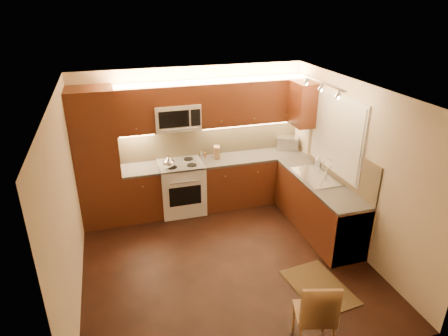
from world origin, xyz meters
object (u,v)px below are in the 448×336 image
object	(u,v)px
microwave	(177,116)
soap_bottle	(318,161)
stove	(182,187)
toaster_oven	(287,143)
kettle	(168,162)
sink	(317,173)
knife_block	(217,152)
dining_chair	(314,312)

from	to	relation	value
microwave	soap_bottle	bearing A→B (deg)	-21.00
stove	toaster_oven	xyz separation A→B (m)	(2.08, 0.17, 0.56)
kettle	soap_bottle	world-z (taller)	kettle
toaster_oven	stove	bearing A→B (deg)	-153.89
sink	toaster_oven	distance (m)	1.30
toaster_oven	knife_block	bearing A→B (deg)	-155.60
stove	toaster_oven	distance (m)	2.17
kettle	stove	bearing A→B (deg)	38.63
stove	soap_bottle	xyz separation A→B (m)	(2.24, -0.73, 0.53)
microwave	dining_chair	world-z (taller)	microwave
knife_block	soap_bottle	size ratio (longest dim) A/B	1.29
sink	knife_block	size ratio (longest dim) A/B	3.89
soap_bottle	knife_block	bearing A→B (deg)	174.16
soap_bottle	dining_chair	bearing A→B (deg)	-96.54
toaster_oven	knife_block	xyz separation A→B (m)	(-1.40, -0.08, -0.01)
toaster_oven	knife_block	world-z (taller)	toaster_oven
knife_block	dining_chair	size ratio (longest dim) A/B	0.24
microwave	kettle	world-z (taller)	microwave
kettle	knife_block	size ratio (longest dim) A/B	0.99
stove	microwave	world-z (taller)	microwave
stove	kettle	bearing A→B (deg)	-148.38
sink	kettle	xyz separation A→B (m)	(-2.22, 0.99, 0.05)
microwave	stove	bearing A→B (deg)	-90.00
kettle	toaster_oven	distance (m)	2.33
stove	kettle	xyz separation A→B (m)	(-0.22, -0.14, 0.57)
toaster_oven	soap_bottle	bearing A→B (deg)	-58.86
microwave	dining_chair	bearing A→B (deg)	-77.19
kettle	knife_block	xyz separation A→B (m)	(0.91, 0.24, -0.02)
soap_bottle	sink	bearing A→B (deg)	-98.95
soap_bottle	stove	bearing A→B (deg)	-175.92
stove	microwave	distance (m)	1.27
microwave	kettle	size ratio (longest dim) A/B	3.49
knife_block	stove	bearing A→B (deg)	-159.48
sink	microwave	bearing A→B (deg)	147.79
dining_chair	soap_bottle	bearing A→B (deg)	76.93
kettle	knife_block	distance (m)	0.94
sink	soap_bottle	bearing A→B (deg)	59.03
knife_block	dining_chair	distance (m)	3.52
microwave	toaster_oven	bearing A→B (deg)	1.08
sink	toaster_oven	bearing A→B (deg)	86.27
stove	toaster_oven	world-z (taller)	toaster_oven
stove	sink	bearing A→B (deg)	-29.36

